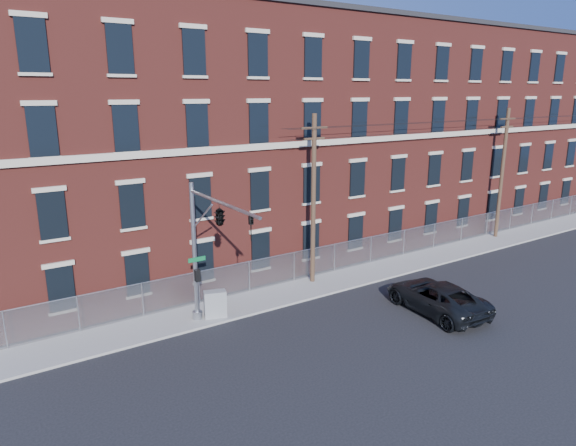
# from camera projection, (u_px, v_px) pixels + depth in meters

# --- Properties ---
(ground) EXTENTS (140.00, 140.00, 0.00)m
(ground) POSITION_uv_depth(u_px,v_px,m) (346.00, 325.00, 25.47)
(ground) COLOR black
(ground) RESTS_ON ground
(sidewalk) EXTENTS (65.00, 3.00, 0.12)m
(sidewalk) POSITION_uv_depth(u_px,v_px,m) (432.00, 256.00, 35.88)
(sidewalk) COLOR #999690
(sidewalk) RESTS_ON ground
(mill_building) EXTENTS (55.30, 14.32, 16.30)m
(mill_building) POSITION_uv_depth(u_px,v_px,m) (353.00, 132.00, 41.09)
(mill_building) COLOR maroon
(mill_building) RESTS_ON ground
(chain_link_fence) EXTENTS (59.06, 0.06, 1.85)m
(chain_link_fence) POSITION_uv_depth(u_px,v_px,m) (419.00, 238.00, 36.68)
(chain_link_fence) COLOR #A5A8AD
(chain_link_fence) RESTS_ON ground
(traffic_signal_mast) EXTENTS (0.90, 6.75, 7.00)m
(traffic_signal_mast) POSITION_uv_depth(u_px,v_px,m) (213.00, 228.00, 22.70)
(traffic_signal_mast) COLOR #9EA0A5
(traffic_signal_mast) RESTS_ON ground
(utility_pole_near) EXTENTS (1.80, 0.28, 10.00)m
(utility_pole_near) POSITION_uv_depth(u_px,v_px,m) (313.00, 197.00, 29.73)
(utility_pole_near) COLOR #443022
(utility_pole_near) RESTS_ON ground
(utility_pole_mid) EXTENTS (1.80, 0.28, 10.00)m
(utility_pole_mid) POSITION_uv_depth(u_px,v_px,m) (502.00, 171.00, 39.29)
(utility_pole_mid) COLOR #443022
(utility_pole_mid) RESTS_ON ground
(overhead_wires) EXTENTS (40.00, 0.62, 0.62)m
(overhead_wires) POSITION_uv_depth(u_px,v_px,m) (507.00, 121.00, 38.35)
(overhead_wires) COLOR black
(overhead_wires) RESTS_ON ground
(pickup_truck) EXTENTS (3.18, 6.10, 1.64)m
(pickup_truck) POSITION_uv_depth(u_px,v_px,m) (436.00, 297.00, 26.83)
(pickup_truck) COLOR black
(pickup_truck) RESTS_ON ground
(utility_cabinet) EXTENTS (1.23, 0.87, 1.39)m
(utility_cabinet) POSITION_uv_depth(u_px,v_px,m) (215.00, 304.00, 25.94)
(utility_cabinet) COLOR slate
(utility_cabinet) RESTS_ON sidewalk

